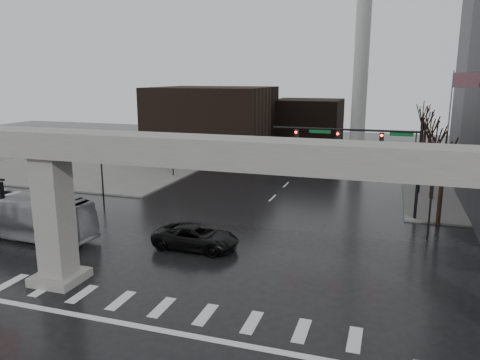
% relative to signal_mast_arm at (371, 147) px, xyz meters
% --- Properties ---
extents(ground, '(160.00, 160.00, 0.00)m').
position_rel_signal_mast_arm_xyz_m(ground, '(-8.99, -18.80, -5.83)').
color(ground, black).
rests_on(ground, ground).
extents(sidewalk_nw, '(28.00, 36.00, 0.15)m').
position_rel_signal_mast_arm_xyz_m(sidewalk_nw, '(-34.99, 17.20, -5.75)').
color(sidewalk_nw, slate).
rests_on(sidewalk_nw, ground).
extents(elevated_guideway, '(48.00, 2.60, 8.70)m').
position_rel_signal_mast_arm_xyz_m(elevated_guideway, '(-7.73, -18.80, 1.05)').
color(elevated_guideway, '#999791').
rests_on(elevated_guideway, ground).
extents(building_far_left, '(16.00, 14.00, 10.00)m').
position_rel_signal_mast_arm_xyz_m(building_far_left, '(-22.99, 23.20, -0.83)').
color(building_far_left, black).
rests_on(building_far_left, ground).
extents(building_far_mid, '(10.00, 10.00, 8.00)m').
position_rel_signal_mast_arm_xyz_m(building_far_mid, '(-10.99, 33.20, -1.83)').
color(building_far_mid, black).
rests_on(building_far_mid, ground).
extents(smokestack, '(3.60, 3.60, 30.00)m').
position_rel_signal_mast_arm_xyz_m(smokestack, '(-2.99, 27.20, 7.52)').
color(smokestack, silver).
rests_on(smokestack, ground).
extents(signal_mast_arm, '(12.12, 0.43, 8.00)m').
position_rel_signal_mast_arm_xyz_m(signal_mast_arm, '(0.00, 0.00, 0.00)').
color(signal_mast_arm, black).
rests_on(signal_mast_arm, ground).
extents(flagpole_assembly, '(2.06, 0.12, 12.00)m').
position_rel_signal_mast_arm_xyz_m(flagpole_assembly, '(6.30, 3.20, 1.70)').
color(flagpole_assembly, silver).
rests_on(flagpole_assembly, ground).
extents(lamp_right_0, '(1.22, 0.32, 5.11)m').
position_rel_signal_mast_arm_xyz_m(lamp_right_0, '(4.51, -4.80, -2.36)').
color(lamp_right_0, black).
rests_on(lamp_right_0, ground).
extents(lamp_right_1, '(1.22, 0.32, 5.11)m').
position_rel_signal_mast_arm_xyz_m(lamp_right_1, '(4.51, 9.20, -2.36)').
color(lamp_right_1, black).
rests_on(lamp_right_1, ground).
extents(lamp_right_2, '(1.22, 0.32, 5.11)m').
position_rel_signal_mast_arm_xyz_m(lamp_right_2, '(4.51, 23.20, -2.36)').
color(lamp_right_2, black).
rests_on(lamp_right_2, ground).
extents(lamp_left_0, '(1.22, 0.32, 5.11)m').
position_rel_signal_mast_arm_xyz_m(lamp_left_0, '(-22.49, -4.80, -2.36)').
color(lamp_left_0, black).
rests_on(lamp_left_0, ground).
extents(lamp_left_1, '(1.22, 0.32, 5.11)m').
position_rel_signal_mast_arm_xyz_m(lamp_left_1, '(-22.49, 9.20, -2.36)').
color(lamp_left_1, black).
rests_on(lamp_left_1, ground).
extents(lamp_left_2, '(1.22, 0.32, 5.11)m').
position_rel_signal_mast_arm_xyz_m(lamp_left_2, '(-22.49, 23.20, -2.36)').
color(lamp_left_2, black).
rests_on(lamp_left_2, ground).
extents(tree_right_0, '(1.09, 1.58, 7.50)m').
position_rel_signal_mast_arm_xyz_m(tree_right_0, '(5.54, -0.78, -3.04)').
color(tree_right_0, black).
rests_on(tree_right_0, ground).
extents(tree_right_1, '(1.09, 1.61, 7.67)m').
position_rel_signal_mast_arm_xyz_m(tree_right_1, '(5.54, 7.22, -2.98)').
color(tree_right_1, black).
rests_on(tree_right_1, ground).
extents(tree_right_2, '(1.10, 1.63, 7.85)m').
position_rel_signal_mast_arm_xyz_m(tree_right_2, '(5.54, 15.22, -2.91)').
color(tree_right_2, black).
rests_on(tree_right_2, ground).
extents(tree_right_3, '(1.11, 1.66, 8.02)m').
position_rel_signal_mast_arm_xyz_m(tree_right_3, '(5.54, 23.22, -2.85)').
color(tree_right_3, black).
rests_on(tree_right_3, ground).
extents(tree_right_4, '(1.12, 1.69, 8.19)m').
position_rel_signal_mast_arm_xyz_m(tree_right_4, '(5.54, 31.22, -2.79)').
color(tree_right_4, black).
rests_on(tree_right_4, ground).
extents(pickup_truck, '(5.89, 2.75, 1.63)m').
position_rel_signal_mast_arm_xyz_m(pickup_truck, '(-10.64, -11.57, -5.01)').
color(pickup_truck, black).
rests_on(pickup_truck, ground).
extents(city_bus, '(11.89, 3.71, 3.26)m').
position_rel_signal_mast_arm_xyz_m(city_bus, '(-23.65, -13.20, -4.20)').
color(city_bus, '#ACACB1').
rests_on(city_bus, ground).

